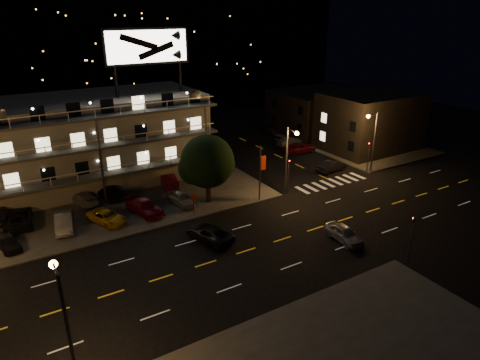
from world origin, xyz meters
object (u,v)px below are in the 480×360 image
lot_car_7 (83,198)px  road_car_west (209,233)px  lot_car_2 (107,217)px  road_car_east (344,234)px  tree (207,163)px  side_car_0 (332,166)px  lot_car_4 (181,198)px

lot_car_7 → road_car_west: (8.29, -14.08, -0.11)m
lot_car_2 → road_car_east: size_ratio=1.08×
lot_car_2 → road_car_east: road_car_east is taller
lot_car_7 → tree: bearing=134.2°
side_car_0 → road_car_west: size_ratio=0.88×
tree → lot_car_4: size_ratio=1.80×
lot_car_2 → road_car_west: size_ratio=0.90×
tree → lot_car_7: 14.22m
tree → lot_car_7: tree is taller
lot_car_4 → lot_car_7: 10.84m
lot_car_2 → lot_car_7: 6.06m
road_car_east → tree: bearing=120.4°
side_car_0 → road_car_east: size_ratio=1.05×
lot_car_2 → lot_car_7: bearing=76.5°
lot_car_2 → lot_car_4: lot_car_4 is taller
side_car_0 → tree: bearing=86.5°
lot_car_4 → side_car_0: bearing=-8.5°
tree → lot_car_4: 4.79m
lot_car_7 → road_car_east: (18.94, -20.60, -0.09)m
lot_car_4 → road_car_west: size_ratio=0.84×
lot_car_4 → lot_car_7: bearing=140.3°
tree → road_car_west: 9.21m
tree → road_car_east: (6.97, -13.97, -3.95)m
lot_car_4 → road_car_east: size_ratio=1.02×
tree → side_car_0: (18.54, 0.40, -3.94)m
lot_car_4 → road_car_west: (-0.86, -8.27, -0.17)m
lot_car_2 → side_car_0: 29.50m
tree → lot_car_7: size_ratio=1.69×
lot_car_7 → road_car_west: size_ratio=0.90×
lot_car_4 → road_car_west: bearing=-103.3°
tree → lot_car_7: bearing=151.0°
side_car_0 → road_car_east: bearing=136.4°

